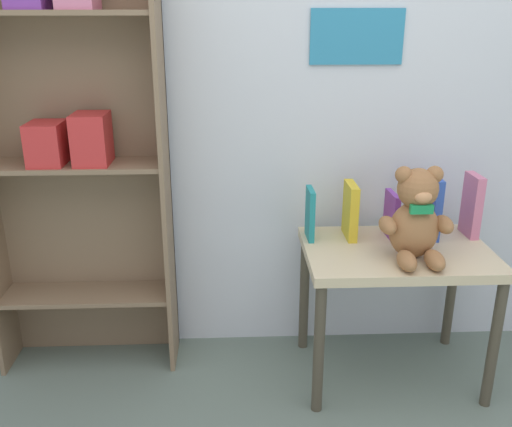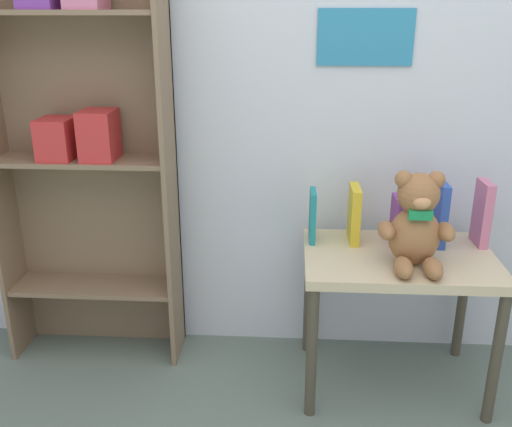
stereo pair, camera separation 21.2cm
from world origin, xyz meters
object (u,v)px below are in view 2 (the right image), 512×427
book_standing_blue (440,213)px  book_standing_yellow (354,214)px  book_standing_teal (313,216)px  bookshelf_side (83,132)px  display_table (398,274)px  book_standing_pink (482,213)px  teddy_bear (416,224)px  book_standing_purple (396,220)px

book_standing_blue → book_standing_yellow: bearing=178.4°
book_standing_blue → book_standing_teal: bearing=179.8°
bookshelf_side → display_table: bookshelf_side is taller
bookshelf_side → book_standing_pink: size_ratio=6.83×
book_standing_blue → bookshelf_side: bearing=176.7°
display_table → book_standing_blue: book_standing_blue is taller
book_standing_blue → book_standing_pink: (0.16, 0.00, 0.00)m
display_table → book_standing_blue: (0.16, 0.12, 0.20)m
teddy_bear → book_standing_teal: size_ratio=1.69×
book_standing_teal → book_standing_purple: book_standing_teal is taller
teddy_bear → book_standing_purple: 0.21m
book_standing_yellow → book_standing_pink: bearing=-0.8°
display_table → bookshelf_side: bearing=170.9°
teddy_bear → book_standing_pink: 0.36m
bookshelf_side → book_standing_pink: bookshelf_side is taller
book_standing_yellow → book_standing_purple: 0.16m
bookshelf_side → book_standing_teal: size_ratio=8.42×
bookshelf_side → display_table: (1.22, -0.19, -0.48)m
book_standing_teal → display_table: bearing=-21.8°
book_standing_yellow → book_standing_purple: (0.16, -0.01, -0.02)m
book_standing_purple → book_standing_blue: size_ratio=0.75×
book_standing_purple → book_standing_blue: bearing=-0.9°
book_standing_purple → book_standing_pink: 0.32m
book_standing_teal → book_standing_pink: size_ratio=0.81×
book_standing_blue → book_standing_purple: bearing=-178.4°
display_table → book_standing_pink: bearing=21.4°
bookshelf_side → display_table: bearing=-9.1°
bookshelf_side → book_standing_purple: bearing=-3.7°
bookshelf_side → teddy_bear: size_ratio=4.98×
teddy_bear → book_standing_yellow: (-0.19, 0.22, -0.05)m
bookshelf_side → teddy_bear: 1.30m
book_standing_purple → book_standing_yellow: bearing=172.7°
teddy_bear → book_standing_purple: bearing=97.8°
bookshelf_side → book_standing_pink: 1.56m
display_table → book_standing_teal: 0.38m
display_table → book_standing_yellow: size_ratio=3.22×
display_table → teddy_bear: (0.03, -0.09, 0.23)m
book_standing_yellow → bookshelf_side: bearing=176.1°
book_standing_pink → book_standing_blue: bearing=179.3°
book_standing_teal → book_standing_blue: 0.48m
teddy_bear → book_standing_yellow: teddy_bear is taller
book_standing_blue → book_standing_pink: size_ratio=0.98×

